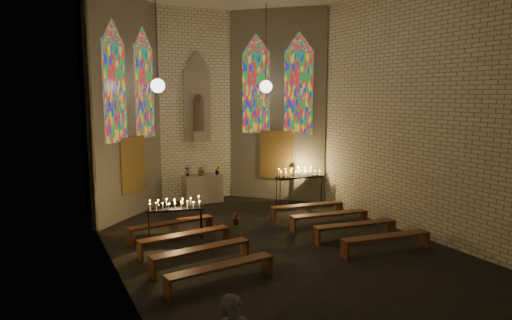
% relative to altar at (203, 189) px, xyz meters
% --- Properties ---
extents(floor, '(12.00, 12.00, 0.00)m').
position_rel_altar_xyz_m(floor, '(0.00, -5.45, -0.50)').
color(floor, black).
rests_on(floor, ground).
extents(room, '(8.22, 12.43, 7.00)m').
position_rel_altar_xyz_m(room, '(-0.00, -2.08, 3.22)').
color(room, '#F0ECC9').
rests_on(room, ground).
extents(altar, '(1.40, 0.60, 1.00)m').
position_rel_altar_xyz_m(altar, '(0.00, 0.00, 0.00)').
color(altar, '#AA9F8B').
rests_on(altar, ground).
extents(flower_vase_left, '(0.20, 0.14, 0.35)m').
position_rel_altar_xyz_m(flower_vase_left, '(-0.55, 0.09, 0.68)').
color(flower_vase_left, '#4C723F').
rests_on(flower_vase_left, altar).
extents(flower_vase_center, '(0.39, 0.35, 0.40)m').
position_rel_altar_xyz_m(flower_vase_center, '(-0.02, -0.00, 0.70)').
color(flower_vase_center, '#4C723F').
rests_on(flower_vase_center, altar).
extents(flower_vase_right, '(0.20, 0.17, 0.33)m').
position_rel_altar_xyz_m(flower_vase_right, '(0.55, -0.09, 0.67)').
color(flower_vase_right, '#4C723F').
rests_on(flower_vase_right, altar).
extents(aisle_flower_pot, '(0.21, 0.21, 0.37)m').
position_rel_altar_xyz_m(aisle_flower_pot, '(-0.11, -3.22, -0.31)').
color(aisle_flower_pot, '#4C723F').
rests_on(aisle_flower_pot, ground).
extents(votive_stand_left, '(1.54, 0.69, 1.10)m').
position_rel_altar_xyz_m(votive_stand_left, '(-2.18, -3.85, 0.44)').
color(votive_stand_left, black).
rests_on(votive_stand_left, ground).
extents(votive_stand_right, '(1.76, 0.61, 1.27)m').
position_rel_altar_xyz_m(votive_stand_right, '(3.00, -1.85, 0.59)').
color(votive_stand_right, black).
rests_on(votive_stand_right, ground).
extents(pew_left_0, '(2.43, 0.62, 0.46)m').
position_rel_altar_xyz_m(pew_left_0, '(-2.22, -3.60, -0.12)').
color(pew_left_0, '#502A16').
rests_on(pew_left_0, ground).
extents(pew_right_0, '(2.43, 0.62, 0.46)m').
position_rel_altar_xyz_m(pew_right_0, '(2.22, -3.60, -0.12)').
color(pew_right_0, '#502A16').
rests_on(pew_right_0, ground).
extents(pew_left_1, '(2.43, 0.62, 0.46)m').
position_rel_altar_xyz_m(pew_left_1, '(-2.22, -4.80, -0.12)').
color(pew_left_1, '#502A16').
rests_on(pew_left_1, ground).
extents(pew_right_1, '(2.43, 0.62, 0.46)m').
position_rel_altar_xyz_m(pew_right_1, '(2.22, -4.80, -0.12)').
color(pew_right_1, '#502A16').
rests_on(pew_right_1, ground).
extents(pew_left_2, '(2.43, 0.62, 0.46)m').
position_rel_altar_xyz_m(pew_left_2, '(-2.22, -6.00, -0.12)').
color(pew_left_2, '#502A16').
rests_on(pew_left_2, ground).
extents(pew_right_2, '(2.43, 0.62, 0.46)m').
position_rel_altar_xyz_m(pew_right_2, '(2.22, -6.00, -0.12)').
color(pew_right_2, '#502A16').
rests_on(pew_right_2, ground).
extents(pew_left_3, '(2.43, 0.62, 0.46)m').
position_rel_altar_xyz_m(pew_left_3, '(-2.22, -7.20, -0.12)').
color(pew_left_3, '#502A16').
rests_on(pew_left_3, ground).
extents(pew_right_3, '(2.43, 0.62, 0.46)m').
position_rel_altar_xyz_m(pew_right_3, '(2.22, -7.20, -0.12)').
color(pew_right_3, '#502A16').
rests_on(pew_right_3, ground).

